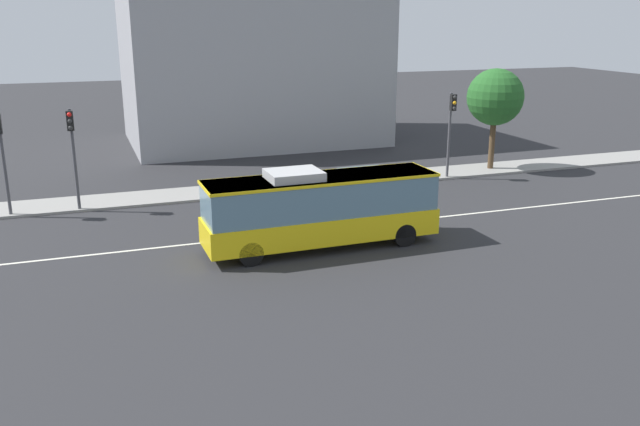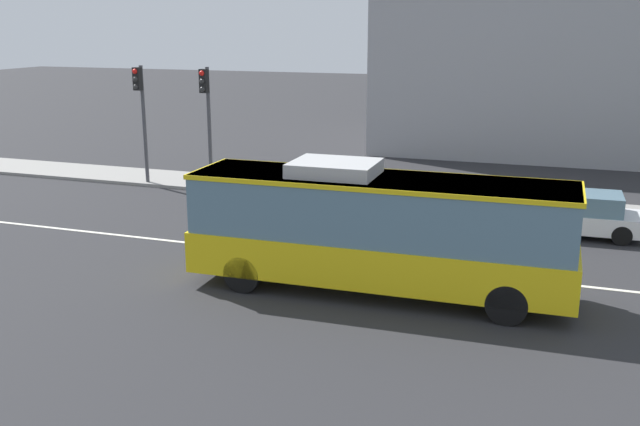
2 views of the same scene
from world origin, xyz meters
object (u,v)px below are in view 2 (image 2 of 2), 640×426
transit_bus (378,226)px  sedan_white (576,214)px  traffic_light_near_corner (207,107)px  traffic_light_far_corner (141,104)px

transit_bus → sedan_white: transit_bus is taller
transit_bus → sedan_white: size_ratio=2.21×
sedan_white → traffic_light_near_corner: traffic_light_near_corner is taller
sedan_white → transit_bus: bearing=54.9°
traffic_light_near_corner → traffic_light_far_corner: bearing=-90.0°
traffic_light_far_corner → traffic_light_near_corner: bearing=90.3°
transit_bus → traffic_light_near_corner: traffic_light_near_corner is taller
sedan_white → traffic_light_far_corner: size_ratio=0.87×
transit_bus → traffic_light_near_corner: 13.44m
transit_bus → traffic_light_far_corner: 15.98m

